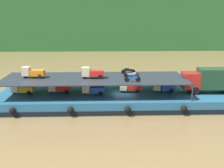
{
  "coord_description": "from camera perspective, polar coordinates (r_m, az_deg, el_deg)",
  "views": [
    {
      "loc": [
        -2.81,
        -33.39,
        10.98
      ],
      "look_at": [
        -1.59,
        0.0,
        2.7
      ],
      "focal_mm": 44.23,
      "sensor_mm": 36.0,
      "label": 1
    }
  ],
  "objects": [
    {
      "name": "ground_plane",
      "position": [
        35.26,
        2.6,
        -4.24
      ],
      "size": [
        400.0,
        400.0,
        0.0
      ],
      "primitive_type": "plane",
      "color": "brown"
    },
    {
      "name": "cargo_barge",
      "position": [
        35.01,
        2.61,
        -3.09
      ],
      "size": [
        31.74,
        8.9,
        1.5
      ],
      "color": "#23567A",
      "rests_on": "ground"
    },
    {
      "name": "covered_lorry",
      "position": [
        36.79,
        19.82,
        0.86
      ],
      "size": [
        7.92,
        2.54,
        3.1
      ],
      "color": "maroon",
      "rests_on": "cargo_barge"
    },
    {
      "name": "cargo_rack",
      "position": [
        34.25,
        -3.69,
        1.17
      ],
      "size": [
        22.54,
        7.52,
        2.0
      ],
      "color": "#232833",
      "rests_on": "cargo_barge"
    },
    {
      "name": "mini_truck_lower_stern",
      "position": [
        36.12,
        -18.1,
        -0.87
      ],
      "size": [
        2.74,
        1.2,
        1.38
      ],
      "color": "gold",
      "rests_on": "cargo_barge"
    },
    {
      "name": "mini_truck_lower_aft",
      "position": [
        35.5,
        -10.91,
        -0.67
      ],
      "size": [
        2.79,
        1.28,
        1.38
      ],
      "color": "red",
      "rests_on": "cargo_barge"
    },
    {
      "name": "mini_truck_lower_mid",
      "position": [
        34.07,
        -3.96,
        -1.06
      ],
      "size": [
        2.78,
        1.26,
        1.38
      ],
      "color": "#1E47B7",
      "rests_on": "cargo_barge"
    },
    {
      "name": "mini_truck_lower_fore",
      "position": [
        35.2,
        3.72,
        -0.57
      ],
      "size": [
        2.77,
        1.25,
        1.38
      ],
      "color": "red",
      "rests_on": "cargo_barge"
    },
    {
      "name": "mini_truck_lower_bow",
      "position": [
        35.82,
        10.5,
        -0.52
      ],
      "size": [
        2.74,
        1.2,
        1.38
      ],
      "color": "#1E47B7",
      "rests_on": "cargo_barge"
    },
    {
      "name": "mini_truck_upper_stern",
      "position": [
        35.49,
        -16.04,
        2.34
      ],
      "size": [
        2.77,
        1.24,
        1.38
      ],
      "color": "orange",
      "rests_on": "cargo_rack"
    },
    {
      "name": "mini_truck_upper_mid",
      "position": [
        33.95,
        -4.1,
        2.35
      ],
      "size": [
        2.78,
        1.27,
        1.38
      ],
      "color": "red",
      "rests_on": "cargo_rack"
    },
    {
      "name": "motorcycle_upper_port",
      "position": [
        32.12,
        4.23,
        1.2
      ],
      "size": [
        1.9,
        0.55,
        0.87
      ],
      "color": "black",
      "rests_on": "cargo_rack"
    },
    {
      "name": "motorcycle_upper_centre",
      "position": [
        34.32,
        4.04,
        2.03
      ],
      "size": [
        1.9,
        0.55,
        0.87
      ],
      "color": "black",
      "rests_on": "cargo_rack"
    },
    {
      "name": "motorcycle_upper_stbd",
      "position": [
        36.5,
        3.38,
        2.76
      ],
      "size": [
        1.9,
        0.55,
        0.87
      ],
      "color": "black",
      "rests_on": "cargo_rack"
    }
  ]
}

